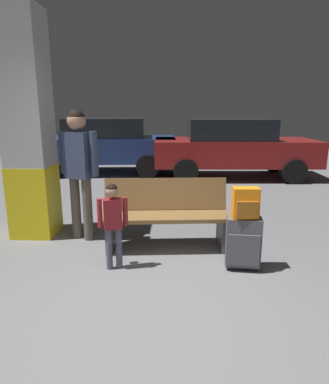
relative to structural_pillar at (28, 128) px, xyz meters
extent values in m
cube|color=slate|center=(1.73, 1.82, -1.56)|extent=(18.00, 18.00, 0.10)
cube|color=yellow|center=(0.00, 0.00, -1.01)|extent=(0.57, 0.57, 1.00)
cube|color=#B2B2B2|center=(0.00, 0.00, 0.51)|extent=(0.56, 0.56, 2.05)
cube|color=brown|center=(1.89, -0.51, -1.07)|extent=(1.63, 0.55, 0.05)
cube|color=brown|center=(1.88, -0.26, -0.84)|extent=(1.60, 0.23, 0.42)
cube|color=#4C4C51|center=(1.18, -0.57, -1.30)|extent=(0.11, 0.40, 0.41)
cube|color=#4C4C51|center=(2.61, -0.46, -1.30)|extent=(0.11, 0.40, 0.41)
cube|color=#4C4C51|center=(2.77, -1.04, -1.19)|extent=(0.40, 0.23, 0.56)
cube|color=#4C4C51|center=(2.76, -1.15, -1.25)|extent=(0.34, 0.06, 0.36)
cube|color=#A5A5AA|center=(2.77, -0.96, -0.92)|extent=(0.14, 0.04, 0.02)
cylinder|color=black|center=(2.62, -0.94, -1.49)|extent=(0.02, 0.05, 0.04)
cylinder|color=black|center=(2.93, -0.97, -1.49)|extent=(0.02, 0.05, 0.04)
cube|color=orange|center=(2.77, -1.04, -0.74)|extent=(0.28, 0.17, 0.34)
cube|color=#9E5918|center=(2.77, -1.13, -0.79)|extent=(0.23, 0.04, 0.19)
cylinder|color=black|center=(2.77, -1.04, -0.58)|extent=(0.06, 0.03, 0.02)
cylinder|color=#4C5160|center=(1.37, -1.06, -1.27)|extent=(0.07, 0.07, 0.48)
cylinder|color=#4C5160|center=(1.26, -1.09, -1.27)|extent=(0.07, 0.07, 0.48)
cube|color=maroon|center=(1.32, -1.08, -0.86)|extent=(0.22, 0.16, 0.34)
cylinder|color=maroon|center=(1.45, -1.04, -0.85)|extent=(0.06, 0.06, 0.32)
cylinder|color=maroon|center=(1.18, -1.12, -0.85)|extent=(0.06, 0.06, 0.32)
sphere|color=#A87A5B|center=(1.32, -1.08, -0.60)|extent=(0.14, 0.14, 0.14)
sphere|color=black|center=(1.32, -1.08, -0.59)|extent=(0.12, 0.12, 0.12)
cylinder|color=#E5D84C|center=(1.22, -1.00, -0.85)|extent=(0.06, 0.06, 0.10)
cylinder|color=red|center=(1.22, -1.00, -0.77)|extent=(0.01, 0.01, 0.06)
cylinder|color=brown|center=(0.81, -0.21, -1.08)|extent=(0.13, 0.13, 0.86)
cylinder|color=brown|center=(0.62, -0.13, -1.08)|extent=(0.13, 0.13, 0.86)
cube|color=#2D3851|center=(0.72, -0.17, -0.34)|extent=(0.41, 0.33, 0.61)
cylinder|color=#2D3851|center=(0.95, -0.27, -0.31)|extent=(0.10, 0.10, 0.58)
cylinder|color=#2D3851|center=(0.48, -0.08, -0.31)|extent=(0.10, 0.10, 0.58)
sphere|color=#A87A5B|center=(0.72, -0.17, 0.11)|extent=(0.24, 0.24, 0.24)
sphere|color=black|center=(0.72, -0.17, 0.14)|extent=(0.23, 0.23, 0.23)
cube|color=maroon|center=(3.53, 4.29, -0.84)|extent=(4.15, 1.81, 0.64)
cube|color=black|center=(3.38, 4.29, -0.26)|extent=(2.14, 1.60, 0.52)
cylinder|color=black|center=(4.81, 5.13, -1.21)|extent=(0.61, 0.22, 0.60)
cylinder|color=black|center=(4.85, 3.53, -1.21)|extent=(0.61, 0.22, 0.60)
cylinder|color=black|center=(2.21, 5.06, -1.21)|extent=(0.61, 0.22, 0.60)
cylinder|color=black|center=(2.25, 3.46, -1.21)|extent=(0.61, 0.22, 0.60)
cube|color=navy|center=(-0.08, 4.84, -0.84)|extent=(4.21, 1.99, 0.64)
cube|color=black|center=(0.07, 4.86, -0.26)|extent=(2.21, 1.69, 0.52)
cylinder|color=black|center=(-1.32, 3.95, -1.21)|extent=(0.61, 0.24, 0.60)
cylinder|color=black|center=(-1.43, 5.55, -1.21)|extent=(0.61, 0.24, 0.60)
cylinder|color=black|center=(1.27, 4.14, -1.21)|extent=(0.61, 0.24, 0.60)
cylinder|color=black|center=(1.16, 5.74, -1.21)|extent=(0.61, 0.24, 0.60)
camera|label=1|loc=(2.00, -4.63, 0.26)|focal=31.91mm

